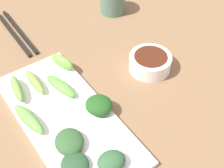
{
  "coord_description": "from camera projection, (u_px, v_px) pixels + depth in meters",
  "views": [
    {
      "loc": [
        0.26,
        0.42,
        0.57
      ],
      "look_at": [
        -0.02,
        0.01,
        0.05
      ],
      "focal_mm": 51.75,
      "sensor_mm": 36.0,
      "label": 1
    }
  ],
  "objects": [
    {
      "name": "chopsticks",
      "position": [
        16.0,
        33.0,
        0.9
      ],
      "size": [
        0.03,
        0.23,
        0.01
      ],
      "rotation": [
        0.0,
        0.0,
        -0.01
      ],
      "color": "black",
      "rests_on": "tabletop"
    },
    {
      "name": "tea_cup",
      "position": [
        113.0,
        2.0,
        0.96
      ],
      "size": [
        0.07,
        0.07,
        0.06
      ],
      "primitive_type": "cylinder",
      "color": "#507464",
      "rests_on": "tabletop"
    },
    {
      "name": "serving_plate",
      "position": [
        67.0,
        119.0,
        0.69
      ],
      "size": [
        0.18,
        0.39,
        0.01
      ],
      "primitive_type": "cube",
      "color": "white",
      "rests_on": "tabletop"
    },
    {
      "name": "broccoli_stalk_2",
      "position": [
        29.0,
        119.0,
        0.66
      ],
      "size": [
        0.04,
        0.1,
        0.02
      ],
      "primitive_type": "ellipsoid",
      "rotation": [
        0.0,
        0.0,
        0.16
      ],
      "color": "#65AC48",
      "rests_on": "serving_plate"
    },
    {
      "name": "tabletop",
      "position": [
        100.0,
        97.0,
        0.75
      ],
      "size": [
        2.1,
        2.1,
        0.02
      ],
      "primitive_type": "cube",
      "color": "brown",
      "rests_on": "ground"
    },
    {
      "name": "broccoli_stalk_7",
      "position": [
        62.0,
        62.0,
        0.78
      ],
      "size": [
        0.04,
        0.07,
        0.03
      ],
      "primitive_type": "ellipsoid",
      "rotation": [
        0.0,
        0.0,
        0.29
      ],
      "color": "#6BBB42",
      "rests_on": "serving_plate"
    },
    {
      "name": "sauce_bowl",
      "position": [
        151.0,
        63.0,
        0.79
      ],
      "size": [
        0.1,
        0.1,
        0.04
      ],
      "color": "white",
      "rests_on": "tabletop"
    },
    {
      "name": "broccoli_leafy_3",
      "position": [
        99.0,
        105.0,
        0.69
      ],
      "size": [
        0.07,
        0.07,
        0.03
      ],
      "primitive_type": "ellipsoid",
      "rotation": [
        0.0,
        0.0,
        0.32
      ],
      "color": "#1F501C",
      "rests_on": "serving_plate"
    },
    {
      "name": "broccoli_stalk_1",
      "position": [
        17.0,
        88.0,
        0.72
      ],
      "size": [
        0.03,
        0.09,
        0.03
      ],
      "primitive_type": "ellipsoid",
      "rotation": [
        0.0,
        0.0,
        -0.16
      ],
      "color": "#6AA644",
      "rests_on": "serving_plate"
    },
    {
      "name": "broccoli_stalk_6",
      "position": [
        35.0,
        82.0,
        0.74
      ],
      "size": [
        0.02,
        0.09,
        0.02
      ],
      "primitive_type": "ellipsoid",
      "rotation": [
        0.0,
        0.0,
        -0.0
      ],
      "color": "#77AC44",
      "rests_on": "serving_plate"
    },
    {
      "name": "broccoli_leafy_8",
      "position": [
        75.0,
        165.0,
        0.59
      ],
      "size": [
        0.07,
        0.07,
        0.02
      ],
      "primitive_type": "ellipsoid",
      "rotation": [
        0.0,
        0.0,
        -0.27
      ],
      "color": "#264A2C",
      "rests_on": "serving_plate"
    },
    {
      "name": "broccoli_leafy_4",
      "position": [
        111.0,
        161.0,
        0.59
      ],
      "size": [
        0.06,
        0.05,
        0.03
      ],
      "primitive_type": "ellipsoid",
      "rotation": [
        0.0,
        0.0,
        -0.15
      ],
      "color": "#2F5A33",
      "rests_on": "serving_plate"
    },
    {
      "name": "broccoli_leafy_5",
      "position": [
        69.0,
        142.0,
        0.62
      ],
      "size": [
        0.07,
        0.08,
        0.02
      ],
      "primitive_type": "ellipsoid",
      "rotation": [
        0.0,
        0.0,
        -0.3
      ],
      "color": "#2E562C",
      "rests_on": "serving_plate"
    },
    {
      "name": "broccoli_stalk_0",
      "position": [
        61.0,
        86.0,
        0.73
      ],
      "size": [
        0.05,
        0.1,
        0.02
      ],
      "primitive_type": "ellipsoid",
      "rotation": [
        0.0,
        0.0,
        0.21
      ],
      "color": "#5EB442",
      "rests_on": "serving_plate"
    }
  ]
}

